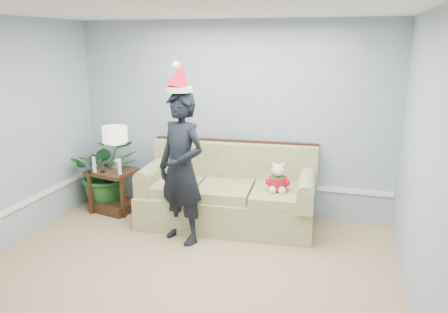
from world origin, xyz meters
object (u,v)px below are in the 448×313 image
man (181,169)px  teddy_bear (278,181)px  table_lamp (115,137)px  houseplant (107,172)px  sofa (228,196)px  side_table (114,195)px

man → teddy_bear: 1.23m
table_lamp → teddy_bear: (2.37, -0.16, -0.40)m
houseplant → teddy_bear: (2.59, -0.24, 0.17)m
sofa → side_table: (-1.71, -0.04, -0.14)m
table_lamp → teddy_bear: 2.41m
teddy_bear → side_table: bearing=170.2°
sofa → teddy_bear: size_ratio=6.30×
table_lamp → houseplant: size_ratio=0.59×
table_lamp → man: bearing=-28.7°
side_table → table_lamp: 0.86m
side_table → man: size_ratio=0.40×
sofa → teddy_bear: (0.69, -0.13, 0.32)m
sofa → houseplant: sofa is taller
side_table → teddy_bear: teddy_bear is taller
houseplant → sofa: bearing=-3.1°
side_table → houseplant: bearing=142.6°
houseplant → man: (1.51, -0.78, 0.39)m
man → table_lamp: bearing=174.7°
table_lamp → houseplant: 0.61m
sofa → teddy_bear: 0.77m
side_table → teddy_bear: size_ratio=1.98×
table_lamp → man: (1.29, -0.70, -0.17)m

